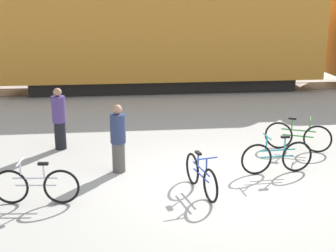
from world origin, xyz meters
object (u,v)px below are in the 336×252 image
at_px(bicycle_green, 298,136).
at_px(person_in_purple, 59,119).
at_px(bicycle_blue, 201,176).
at_px(person_in_navy, 118,139).
at_px(bicycle_silver, 36,186).
at_px(bicycle_teal, 277,157).
at_px(freight_train, 163,23).

relative_size(bicycle_green, person_in_purple, 0.96).
distance_m(bicycle_blue, person_in_navy, 2.21).
relative_size(bicycle_green, bicycle_blue, 0.96).
height_order(bicycle_silver, bicycle_green, bicycle_green).
height_order(bicycle_teal, person_in_purple, person_in_purple).
bearing_deg(person_in_navy, bicycle_blue, -149.14).
distance_m(person_in_navy, person_in_purple, 2.37).
bearing_deg(person_in_purple, bicycle_green, -175.22).
relative_size(freight_train, bicycle_teal, 23.44).
relative_size(freight_train, person_in_navy, 25.12).
xyz_separation_m(bicycle_green, bicycle_blue, (-2.99, -2.35, -0.02)).
relative_size(bicycle_silver, bicycle_blue, 1.05).
bearing_deg(freight_train, bicycle_blue, -91.32).
relative_size(bicycle_silver, person_in_purple, 1.04).
bearing_deg(bicycle_green, bicycle_teal, -126.02).
xyz_separation_m(bicycle_silver, bicycle_green, (6.32, 2.54, 0.01)).
bearing_deg(bicycle_silver, person_in_navy, 43.46).
height_order(freight_train, bicycle_green, freight_train).
distance_m(bicycle_blue, person_in_purple, 4.54).
relative_size(freight_train, bicycle_blue, 24.58).
xyz_separation_m(freight_train, bicycle_blue, (-0.24, -10.60, -2.39)).
relative_size(freight_train, person_in_purple, 24.46).
xyz_separation_m(freight_train, person_in_purple, (-3.47, -7.44, -1.94)).
bearing_deg(bicycle_green, person_in_navy, -167.98).
bearing_deg(bicycle_teal, bicycle_silver, -168.49).
height_order(freight_train, bicycle_silver, freight_train).
height_order(freight_train, bicycle_teal, freight_train).
bearing_deg(freight_train, bicycle_green, -71.56).
bearing_deg(bicycle_blue, person_in_navy, 141.42).
bearing_deg(bicycle_silver, person_in_purple, 88.33).
height_order(freight_train, person_in_navy, freight_train).
bearing_deg(bicycle_teal, bicycle_blue, -155.48).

